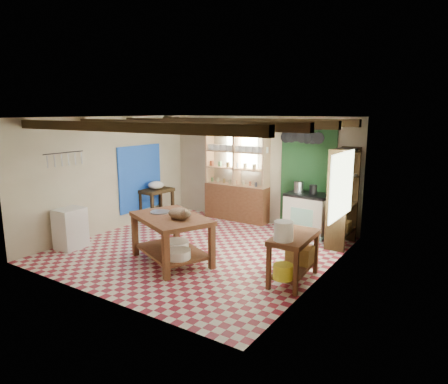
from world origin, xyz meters
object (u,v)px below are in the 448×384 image
Objects in this scene: work_table at (172,239)px; white_cabinet at (70,228)px; cat at (180,213)px; right_counter at (294,258)px; stove at (308,214)px; prep_table at (157,205)px.

work_table is 2.26m from white_cabinet.
work_table is 3.46× the size of cat.
work_table is at bearing -172.19° from right_counter.
stove is 1.18× the size of prep_table.
work_table is 1.88× the size of prep_table.
cat reaches higher than stove.
prep_table is at bearing 157.44° from right_counter.
prep_table is at bearing -160.81° from stove.
cat is at bearing -35.33° from prep_table.
right_counter is at bearing -14.92° from prep_table.
white_cabinet is 2.56m from cat.
prep_table reaches higher than right_counter.
right_counter is at bearing 10.08° from white_cabinet.
work_table is 0.59m from cat.
stove reaches higher than work_table.
stove is 3.75m from prep_table.
prep_table is (-2.18, 1.96, -0.03)m from work_table.
white_cabinet reaches higher than right_counter.
right_counter is 2.09m from cat.
work_table is 2.93m from prep_table.
right_counter is (4.38, -1.53, -0.01)m from prep_table.
prep_table is at bearing 161.45° from work_table.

